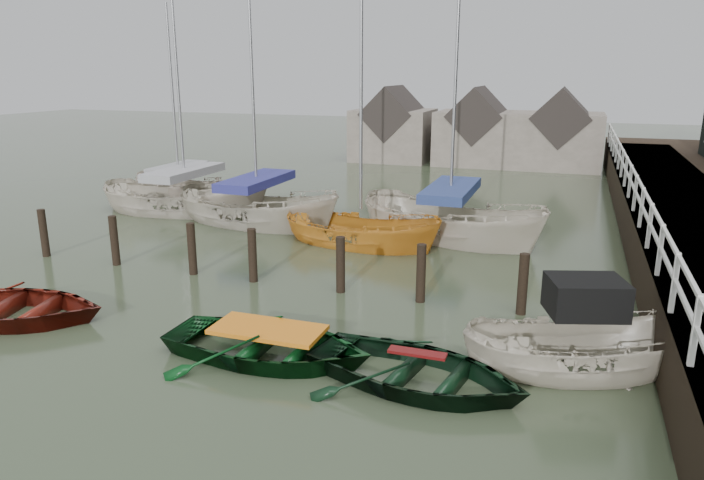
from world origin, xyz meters
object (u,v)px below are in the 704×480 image
at_px(motorboat, 579,367).
at_px(sailboat_c, 361,244).
at_px(rowboat_red, 11,320).
at_px(sailboat_b, 258,222).
at_px(rowboat_dkgreen, 416,385).
at_px(rowboat_green, 269,358).
at_px(sailboat_a, 187,211).
at_px(sailboat_d, 449,236).
at_px(sailboat_e, 180,197).

bearing_deg(motorboat, sailboat_c, 25.62).
bearing_deg(rowboat_red, motorboat, -95.56).
bearing_deg(sailboat_b, rowboat_dkgreen, -130.24).
xyz_separation_m(rowboat_red, motorboat, (11.68, 1.56, 0.10)).
relative_size(rowboat_red, rowboat_green, 1.05).
distance_m(sailboat_a, sailboat_d, 10.21).
distance_m(rowboat_red, motorboat, 11.79).
relative_size(rowboat_red, sailboat_d, 0.33).
bearing_deg(sailboat_a, rowboat_red, -174.56).
bearing_deg(motorboat, sailboat_d, 7.31).
distance_m(motorboat, sailboat_a, 16.80).
xyz_separation_m(motorboat, sailboat_b, (-10.79, 8.22, -0.04)).
xyz_separation_m(rowboat_dkgreen, motorboat, (2.65, 1.44, 0.10)).
xyz_separation_m(rowboat_red, sailboat_a, (-2.53, 10.50, 0.06)).
height_order(sailboat_c, sailboat_d, sailboat_d).
distance_m(rowboat_green, motorboat, 5.69).
bearing_deg(sailboat_e, rowboat_dkgreen, -109.40).
height_order(rowboat_red, sailboat_e, sailboat_e).
bearing_deg(sailboat_e, sailboat_d, -78.09).
height_order(rowboat_dkgreen, sailboat_e, sailboat_e).
bearing_deg(motorboat, sailboat_a, 40.04).
bearing_deg(sailboat_a, rowboat_dkgreen, -140.04).
bearing_deg(rowboat_red, sailboat_e, 5.63).
distance_m(rowboat_red, sailboat_c, 9.89).
height_order(rowboat_green, sailboat_a, sailboat_a).
xyz_separation_m(rowboat_green, motorboat, (5.53, 1.35, 0.10)).
height_order(sailboat_a, sailboat_e, sailboat_a).
distance_m(rowboat_dkgreen, sailboat_e, 18.31).
height_order(rowboat_green, sailboat_d, sailboat_d).
distance_m(sailboat_a, sailboat_e, 2.79).
height_order(motorboat, sailboat_c, sailboat_c).
xyz_separation_m(rowboat_dkgreen, sailboat_b, (-8.14, 9.66, 0.06)).
bearing_deg(sailboat_d, motorboat, -131.33).
distance_m(rowboat_dkgreen, motorboat, 3.01).
bearing_deg(sailboat_d, rowboat_red, 166.45).
relative_size(rowboat_green, sailboat_e, 0.45).
xyz_separation_m(rowboat_dkgreen, sailboat_d, (-1.37, 10.01, 0.06)).
relative_size(motorboat, sailboat_a, 0.43).
relative_size(rowboat_dkgreen, sailboat_b, 0.32).
bearing_deg(rowboat_green, rowboat_dkgreen, -92.25).
xyz_separation_m(sailboat_c, sailboat_d, (2.46, 1.73, 0.04)).
bearing_deg(sailboat_e, sailboat_b, -95.12).
distance_m(sailboat_c, sailboat_d, 3.00).
xyz_separation_m(rowboat_green, sailboat_d, (1.52, 9.92, 0.06)).
height_order(rowboat_green, sailboat_b, sailboat_b).
bearing_deg(sailboat_d, sailboat_a, 111.49).
distance_m(rowboat_dkgreen, sailboat_d, 10.11).
bearing_deg(rowboat_red, sailboat_b, -18.39).
bearing_deg(rowboat_dkgreen, sailboat_d, 18.25).
bearing_deg(sailboat_e, motorboat, -100.95).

